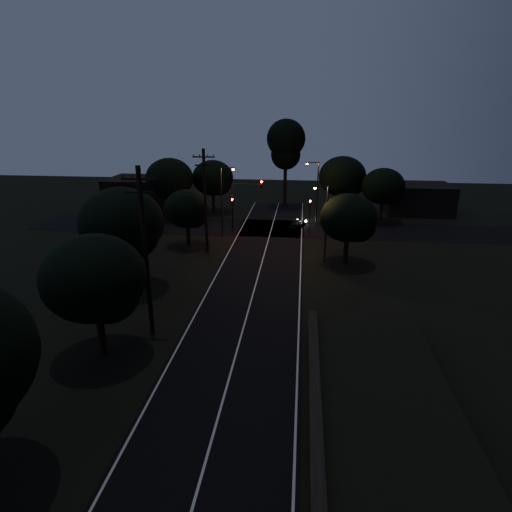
{
  "coord_description": "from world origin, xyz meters",
  "views": [
    {
      "loc": [
        3.68,
        -9.5,
        14.18
      ],
      "look_at": [
        0.0,
        24.0,
        2.5
      ],
      "focal_mm": 30.0,
      "sensor_mm": 36.0,
      "label": 1
    }
  ],
  "objects_px": {
    "signal_left": "(232,208)",
    "signal_right": "(310,210)",
    "utility_pole_mid": "(145,251)",
    "streetlight_c": "(325,219)",
    "signal_mast": "(246,196)",
    "streetlight_a": "(223,197)",
    "car": "(298,223)",
    "streetlight_b": "(316,189)",
    "utility_pole_far": "(205,200)",
    "tall_pine": "(286,144)"
  },
  "relations": [
    {
      "from": "streetlight_a",
      "to": "signal_left",
      "type": "bearing_deg",
      "value": 70.41
    },
    {
      "from": "tall_pine",
      "to": "streetlight_c",
      "type": "xyz_separation_m",
      "value": [
        4.83,
        -25.0,
        -4.86
      ]
    },
    {
      "from": "utility_pole_far",
      "to": "signal_mast",
      "type": "bearing_deg",
      "value": 68.89
    },
    {
      "from": "signal_left",
      "to": "car",
      "type": "relative_size",
      "value": 1.29
    },
    {
      "from": "tall_pine",
      "to": "streetlight_a",
      "type": "relative_size",
      "value": 1.6
    },
    {
      "from": "utility_pole_far",
      "to": "tall_pine",
      "type": "bearing_deg",
      "value": 73.07
    },
    {
      "from": "signal_mast",
      "to": "streetlight_a",
      "type": "height_order",
      "value": "streetlight_a"
    },
    {
      "from": "tall_pine",
      "to": "streetlight_c",
      "type": "height_order",
      "value": "tall_pine"
    },
    {
      "from": "signal_mast",
      "to": "tall_pine",
      "type": "bearing_deg",
      "value": 75.38
    },
    {
      "from": "streetlight_a",
      "to": "streetlight_b",
      "type": "distance_m",
      "value": 12.19
    },
    {
      "from": "signal_right",
      "to": "signal_mast",
      "type": "height_order",
      "value": "signal_mast"
    },
    {
      "from": "signal_right",
      "to": "streetlight_a",
      "type": "relative_size",
      "value": 0.51
    },
    {
      "from": "utility_pole_mid",
      "to": "streetlight_b",
      "type": "xyz_separation_m",
      "value": [
        11.31,
        29.0,
        -1.1
      ]
    },
    {
      "from": "streetlight_b",
      "to": "signal_right",
      "type": "bearing_deg",
      "value": -100.0
    },
    {
      "from": "car",
      "to": "signal_left",
      "type": "bearing_deg",
      "value": 36.89
    },
    {
      "from": "signal_mast",
      "to": "utility_pole_mid",
      "type": "bearing_deg",
      "value": -97.04
    },
    {
      "from": "utility_pole_far",
      "to": "signal_mast",
      "type": "xyz_separation_m",
      "value": [
        3.09,
        7.99,
        -1.15
      ]
    },
    {
      "from": "signal_mast",
      "to": "streetlight_c",
      "type": "height_order",
      "value": "streetlight_c"
    },
    {
      "from": "utility_pole_far",
      "to": "tall_pine",
      "type": "distance_m",
      "value": 24.33
    },
    {
      "from": "signal_left",
      "to": "utility_pole_mid",
      "type": "bearing_deg",
      "value": -93.21
    },
    {
      "from": "utility_pole_mid",
      "to": "streetlight_b",
      "type": "bearing_deg",
      "value": 68.7
    },
    {
      "from": "signal_right",
      "to": "tall_pine",
      "type": "bearing_deg",
      "value": 103.49
    },
    {
      "from": "utility_pole_far",
      "to": "streetlight_a",
      "type": "height_order",
      "value": "utility_pole_far"
    },
    {
      "from": "utility_pole_far",
      "to": "signal_right",
      "type": "xyz_separation_m",
      "value": [
        10.6,
        7.99,
        -2.65
      ]
    },
    {
      "from": "signal_left",
      "to": "signal_right",
      "type": "height_order",
      "value": "same"
    },
    {
      "from": "tall_pine",
      "to": "signal_right",
      "type": "xyz_separation_m",
      "value": [
        3.6,
        -15.01,
        -6.37
      ]
    },
    {
      "from": "utility_pole_mid",
      "to": "signal_right",
      "type": "distance_m",
      "value": 27.3
    },
    {
      "from": "signal_left",
      "to": "streetlight_c",
      "type": "xyz_separation_m",
      "value": [
        10.43,
        -9.99,
        1.51
      ]
    },
    {
      "from": "utility_pole_mid",
      "to": "car",
      "type": "height_order",
      "value": "utility_pole_mid"
    },
    {
      "from": "signal_mast",
      "to": "signal_right",
      "type": "bearing_deg",
      "value": -0.03
    },
    {
      "from": "signal_mast",
      "to": "streetlight_a",
      "type": "bearing_deg",
      "value": -140.23
    },
    {
      "from": "tall_pine",
      "to": "utility_pole_mid",
      "type": "bearing_deg",
      "value": -99.93
    },
    {
      "from": "signal_left",
      "to": "streetlight_a",
      "type": "height_order",
      "value": "streetlight_a"
    },
    {
      "from": "signal_left",
      "to": "streetlight_c",
      "type": "height_order",
      "value": "streetlight_c"
    },
    {
      "from": "streetlight_b",
      "to": "tall_pine",
      "type": "bearing_deg",
      "value": 111.38
    },
    {
      "from": "utility_pole_far",
      "to": "streetlight_a",
      "type": "xyz_separation_m",
      "value": [
        0.69,
        6.0,
        -0.85
      ]
    },
    {
      "from": "utility_pole_far",
      "to": "streetlight_c",
      "type": "distance_m",
      "value": 12.05
    },
    {
      "from": "signal_left",
      "to": "streetlight_a",
      "type": "bearing_deg",
      "value": -109.59
    },
    {
      "from": "signal_left",
      "to": "streetlight_a",
      "type": "xyz_separation_m",
      "value": [
        -0.71,
        -1.99,
        1.8
      ]
    },
    {
      "from": "utility_pole_far",
      "to": "streetlight_c",
      "type": "height_order",
      "value": "utility_pole_far"
    },
    {
      "from": "signal_right",
      "to": "utility_pole_mid",
      "type": "bearing_deg",
      "value": -112.99
    },
    {
      "from": "utility_pole_mid",
      "to": "signal_right",
      "type": "bearing_deg",
      "value": 67.01
    },
    {
      "from": "utility_pole_far",
      "to": "streetlight_c",
      "type": "bearing_deg",
      "value": -9.6
    },
    {
      "from": "streetlight_a",
      "to": "streetlight_b",
      "type": "bearing_deg",
      "value": 29.48
    },
    {
      "from": "signal_left",
      "to": "signal_right",
      "type": "relative_size",
      "value": 1.0
    },
    {
      "from": "tall_pine",
      "to": "streetlight_a",
      "type": "distance_m",
      "value": 18.7
    },
    {
      "from": "streetlight_b",
      "to": "car",
      "type": "relative_size",
      "value": 2.51
    },
    {
      "from": "signal_mast",
      "to": "signal_left",
      "type": "bearing_deg",
      "value": -179.87
    },
    {
      "from": "tall_pine",
      "to": "streetlight_a",
      "type": "bearing_deg",
      "value": -110.36
    },
    {
      "from": "utility_pole_far",
      "to": "streetlight_c",
      "type": "relative_size",
      "value": 1.4
    }
  ]
}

